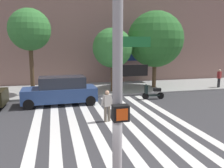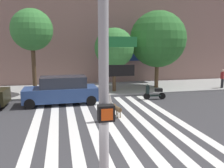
# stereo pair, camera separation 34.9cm
# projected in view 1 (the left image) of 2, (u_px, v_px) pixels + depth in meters

# --- Properties ---
(ground_plane) EXTENTS (160.00, 160.00, 0.00)m
(ground_plane) POSITION_uv_depth(u_px,v_px,m) (95.00, 126.00, 11.32)
(ground_plane) COLOR #353538
(sidewalk_far) EXTENTS (80.00, 6.00, 0.15)m
(sidewalk_far) POSITION_uv_depth(u_px,v_px,m) (76.00, 90.00, 20.13)
(sidewalk_far) COLOR gray
(sidewalk_far) RESTS_ON ground_plane
(crosswalk_stripes) EXTENTS (7.65, 11.84, 0.01)m
(crosswalk_stripes) POSITION_uv_depth(u_px,v_px,m) (111.00, 124.00, 11.52)
(crosswalk_stripes) COLOR silver
(crosswalk_stripes) RESTS_ON ground_plane
(traffic_light_pole) EXTENTS (0.74, 0.46, 5.80)m
(traffic_light_pole) POSITION_uv_depth(u_px,v_px,m) (119.00, 67.00, 3.97)
(traffic_light_pole) COLOR gray
(traffic_light_pole) RESTS_ON sidewalk_near
(parked_car_behind_first) EXTENTS (4.81, 2.03, 1.86)m
(parked_car_behind_first) POSITION_uv_depth(u_px,v_px,m) (60.00, 91.00, 15.33)
(parked_car_behind_first) COLOR navy
(parked_car_behind_first) RESTS_ON ground_plane
(parked_scooter) EXTENTS (1.63, 0.52, 1.11)m
(parked_scooter) POSITION_uv_depth(u_px,v_px,m) (153.00, 93.00, 16.88)
(parked_scooter) COLOR black
(parked_scooter) RESTS_ON ground_plane
(street_tree_nearest) EXTENTS (3.09, 3.09, 6.43)m
(street_tree_nearest) POSITION_uv_depth(u_px,v_px,m) (30.00, 30.00, 17.05)
(street_tree_nearest) COLOR #4C3823
(street_tree_nearest) RESTS_ON sidewalk_far
(street_tree_middle) EXTENTS (3.19, 3.19, 5.13)m
(street_tree_middle) POSITION_uv_depth(u_px,v_px,m) (112.00, 48.00, 18.55)
(street_tree_middle) COLOR #4C3823
(street_tree_middle) RESTS_ON sidewalk_far
(street_tree_further) EXTENTS (4.89, 4.89, 6.71)m
(street_tree_further) POSITION_uv_depth(u_px,v_px,m) (155.00, 39.00, 20.31)
(street_tree_further) COLOR #4C3823
(street_tree_further) RESTS_ON sidewalk_far
(pedestrian_dog_walker) EXTENTS (0.70, 0.32, 1.64)m
(pedestrian_dog_walker) POSITION_uv_depth(u_px,v_px,m) (107.00, 104.00, 11.83)
(pedestrian_dog_walker) COLOR #6B6051
(pedestrian_dog_walker) RESTS_ON ground_plane
(dog_on_leash) EXTENTS (0.41, 1.02, 0.65)m
(dog_on_leash) POSITION_uv_depth(u_px,v_px,m) (117.00, 109.00, 12.76)
(dog_on_leash) COLOR brown
(dog_on_leash) RESTS_ON ground_plane
(pedestrian_bystander) EXTENTS (0.67, 0.39, 1.64)m
(pedestrian_bystander) POSITION_uv_depth(u_px,v_px,m) (219.00, 77.00, 20.73)
(pedestrian_bystander) COLOR black
(pedestrian_bystander) RESTS_ON sidewalk_far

